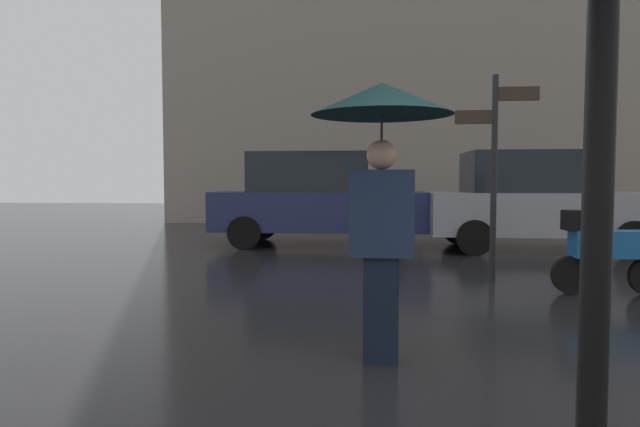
# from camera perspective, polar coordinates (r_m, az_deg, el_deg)

# --- Properties ---
(pedestrian_with_umbrella) EXTENTS (1.05, 1.05, 2.07)m
(pedestrian_with_umbrella) POSITION_cam_1_polar(r_m,az_deg,el_deg) (4.07, 6.45, 7.54)
(pedestrian_with_umbrella) COLOR black
(pedestrian_with_umbrella) RESTS_ON ground
(parked_scooter) EXTENTS (1.35, 0.32, 1.23)m
(parked_scooter) POSITION_cam_1_polar(r_m,az_deg,el_deg) (7.34, 27.77, -3.28)
(parked_scooter) COLOR black
(parked_scooter) RESTS_ON ground
(parked_car_left) EXTENTS (4.26, 2.02, 1.93)m
(parked_car_left) POSITION_cam_1_polar(r_m,az_deg,el_deg) (11.48, 21.50, 1.27)
(parked_car_left) COLOR gray
(parked_car_left) RESTS_ON ground
(parked_car_right) EXTENTS (4.44, 2.04, 1.95)m
(parked_car_right) POSITION_cam_1_polar(r_m,az_deg,el_deg) (11.57, -0.28, 1.57)
(parked_car_right) COLOR #1E234C
(parked_car_right) RESTS_ON ground
(street_signpost) EXTENTS (1.08, 0.08, 2.75)m
(street_signpost) POSITION_cam_1_polar(r_m,az_deg,el_deg) (7.62, 17.79, 5.65)
(street_signpost) COLOR black
(street_signpost) RESTS_ON ground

